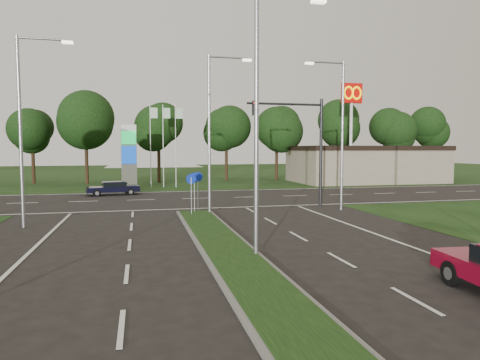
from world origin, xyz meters
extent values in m
plane|color=black|center=(0.00, 0.00, 0.00)|extent=(160.00, 160.00, 0.00)
cube|color=black|center=(0.00, 55.00, 0.00)|extent=(160.00, 50.00, 0.02)
cube|color=black|center=(0.00, 24.00, 0.00)|extent=(160.00, 12.00, 0.02)
cube|color=slate|center=(0.00, 4.00, 0.06)|extent=(2.00, 26.00, 0.12)
cube|color=gray|center=(22.00, 36.00, 2.00)|extent=(16.00, 9.00, 4.00)
cylinder|color=gray|center=(0.80, 6.00, 4.50)|extent=(0.16, 0.16, 9.00)
cube|color=#FFF2CC|center=(3.00, 6.00, 8.80)|extent=(0.50, 0.22, 0.12)
cylinder|color=gray|center=(0.80, 16.00, 4.50)|extent=(0.16, 0.16, 9.00)
cylinder|color=gray|center=(1.90, 16.00, 8.90)|extent=(2.20, 0.10, 0.10)
cube|color=#FFF2CC|center=(3.00, 16.00, 8.80)|extent=(0.50, 0.22, 0.12)
cylinder|color=gray|center=(-8.50, 14.00, 4.50)|extent=(0.16, 0.16, 9.00)
cylinder|color=gray|center=(-7.40, 14.00, 8.90)|extent=(2.20, 0.10, 0.10)
cube|color=#FFF2CC|center=(-6.30, 14.00, 8.80)|extent=(0.50, 0.22, 0.12)
cylinder|color=gray|center=(9.00, 16.00, 4.50)|extent=(0.16, 0.16, 9.00)
cylinder|color=gray|center=(7.90, 16.00, 8.90)|extent=(2.20, 0.10, 0.10)
cube|color=#FFF2CC|center=(6.80, 16.00, 8.80)|extent=(0.50, 0.22, 0.12)
cylinder|color=black|center=(8.50, 18.00, 3.50)|extent=(0.20, 0.20, 7.00)
cylinder|color=black|center=(6.00, 18.00, 6.60)|extent=(5.00, 0.14, 0.14)
cube|color=black|center=(4.00, 18.00, 6.30)|extent=(0.28, 0.28, 0.90)
sphere|color=#FF190C|center=(4.00, 17.82, 6.60)|extent=(0.20, 0.20, 0.20)
cylinder|color=gray|center=(-0.30, 15.50, 1.10)|extent=(0.06, 0.06, 2.20)
cylinder|color=#0C26A5|center=(-0.30, 15.50, 2.10)|extent=(0.56, 0.04, 0.56)
cylinder|color=gray|center=(0.00, 16.50, 1.10)|extent=(0.06, 0.06, 2.20)
cylinder|color=#0C26A5|center=(0.00, 16.50, 2.10)|extent=(0.56, 0.04, 0.56)
cylinder|color=gray|center=(0.30, 17.20, 1.10)|extent=(0.06, 0.06, 2.20)
cylinder|color=#0C26A5|center=(0.30, 17.20, 2.10)|extent=(0.56, 0.04, 0.56)
cube|color=silver|center=(-4.00, 33.00, 3.00)|extent=(1.40, 0.30, 6.00)
cube|color=#0CA53F|center=(-4.00, 32.82, 4.80)|extent=(1.30, 0.08, 1.20)
cube|color=#0C3FBF|center=(-4.00, 32.82, 3.20)|extent=(1.30, 0.08, 1.60)
cylinder|color=silver|center=(-2.00, 34.00, 4.00)|extent=(0.08, 0.08, 8.00)
cube|color=#B2D8B2|center=(-1.65, 34.00, 7.20)|extent=(0.70, 0.02, 1.00)
cylinder|color=silver|center=(-0.80, 34.00, 4.00)|extent=(0.08, 0.08, 8.00)
cube|color=#B2D8B2|center=(-0.45, 34.00, 7.20)|extent=(0.70, 0.02, 1.00)
cylinder|color=silver|center=(0.40, 34.00, 4.00)|extent=(0.08, 0.08, 8.00)
cube|color=#B2D8B2|center=(0.75, 34.00, 7.20)|extent=(0.70, 0.02, 1.00)
cylinder|color=silver|center=(18.00, 32.00, 5.00)|extent=(0.30, 0.30, 10.00)
cube|color=#BF0C07|center=(18.00, 32.00, 9.40)|extent=(2.20, 0.35, 2.00)
torus|color=#FFC600|center=(17.55, 31.78, 9.40)|extent=(1.06, 0.16, 1.06)
torus|color=#FFC600|center=(18.45, 31.78, 9.40)|extent=(1.06, 0.16, 1.06)
cylinder|color=black|center=(0.00, 40.00, 2.20)|extent=(0.36, 0.36, 4.40)
sphere|color=black|center=(0.00, 40.00, 6.50)|extent=(6.00, 6.00, 6.00)
sphere|color=black|center=(0.30, 39.80, 7.50)|extent=(4.80, 4.80, 4.80)
cylinder|color=black|center=(5.22, 1.85, 0.34)|extent=(0.27, 0.69, 0.68)
cube|color=black|center=(-5.21, 28.00, 0.51)|extent=(4.28, 2.34, 0.41)
cube|color=black|center=(-5.13, 28.01, 0.90)|extent=(2.00, 1.70, 0.39)
cube|color=black|center=(-5.13, 28.01, 1.10)|extent=(1.67, 1.56, 0.04)
cylinder|color=black|center=(-6.35, 27.04, 0.29)|extent=(0.59, 0.28, 0.57)
cylinder|color=black|center=(-6.62, 28.51, 0.29)|extent=(0.59, 0.28, 0.57)
cylinder|color=black|center=(-3.80, 27.49, 0.29)|extent=(0.59, 0.28, 0.57)
cylinder|color=black|center=(-4.06, 28.96, 0.29)|extent=(0.59, 0.28, 0.57)
camera|label=1|loc=(-3.08, -8.02, 3.74)|focal=32.00mm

